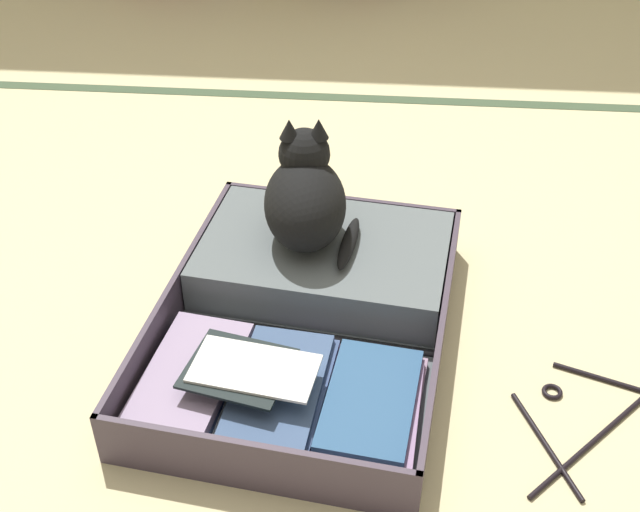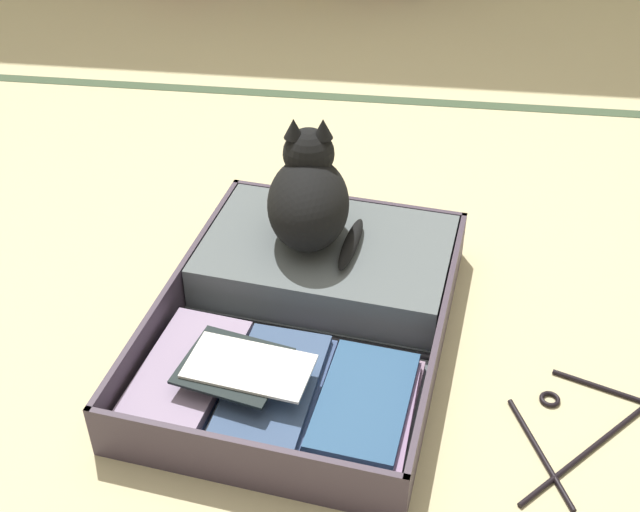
# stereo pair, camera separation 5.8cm
# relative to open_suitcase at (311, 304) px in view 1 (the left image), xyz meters

# --- Properties ---
(ground_plane) EXTENTS (10.00, 10.00, 0.00)m
(ground_plane) POSITION_rel_open_suitcase_xyz_m (-0.07, -0.06, -0.05)
(ground_plane) COLOR #C7BC8B
(tatami_border) EXTENTS (4.80, 0.05, 0.00)m
(tatami_border) POSITION_rel_open_suitcase_xyz_m (-0.07, 1.10, -0.05)
(tatami_border) COLOR #3A4D35
(tatami_border) RESTS_ON ground_plane
(open_suitcase) EXTENTS (0.68, 0.86, 0.12)m
(open_suitcase) POSITION_rel_open_suitcase_xyz_m (0.00, 0.00, 0.00)
(open_suitcase) COLOR #3D323F
(open_suitcase) RESTS_ON ground_plane
(black_cat) EXTENTS (0.23, 0.28, 0.27)m
(black_cat) POSITION_rel_open_suitcase_xyz_m (-0.03, 0.16, 0.17)
(black_cat) COLOR black
(black_cat) RESTS_ON open_suitcase
(clothes_hanger) EXTENTS (0.34, 0.35, 0.01)m
(clothes_hanger) POSITION_rel_open_suitcase_xyz_m (0.56, -0.23, -0.05)
(clothes_hanger) COLOR black
(clothes_hanger) RESTS_ON ground_plane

